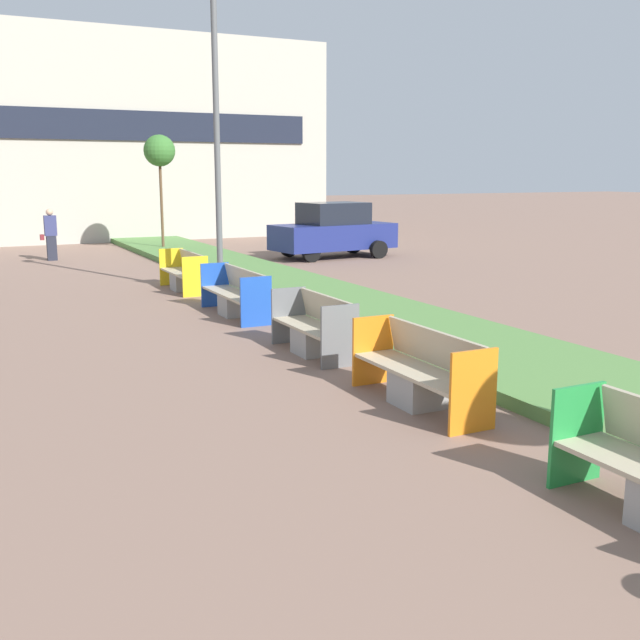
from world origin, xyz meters
TOP-DOWN VIEW (x-y plane):
  - planter_grass_strip at (3.20, 12.00)m, footprint 2.80×120.00m
  - building_backdrop at (4.00, 37.95)m, footprint 15.57×8.05m
  - bench_orange_frame at (0.94, 9.76)m, footprint 0.65×2.23m
  - bench_grey_frame at (0.94, 12.75)m, footprint 0.65×1.91m
  - bench_blue_frame at (0.94, 16.40)m, footprint 0.65×2.46m
  - bench_yellow_frame at (0.94, 20.09)m, footprint 0.65×2.13m
  - street_lamp_post at (1.55, 19.17)m, footprint 0.24×0.44m
  - sapling_tree_far at (2.84, 29.50)m, footprint 1.13×1.13m
  - pedestrian_walking at (-1.19, 28.29)m, footprint 0.53×0.24m
  - parked_car_distant at (7.54, 24.97)m, footprint 4.38×2.26m

SIDE VIEW (x-z plane):
  - planter_grass_strip at x=3.20m, z-range 0.00..0.18m
  - bench_grey_frame at x=0.94m, z-range -0.11..0.83m
  - bench_yellow_frame at x=0.94m, z-range -0.10..0.84m
  - bench_orange_frame at x=0.94m, z-range -0.10..0.84m
  - bench_blue_frame at x=0.94m, z-range -0.09..0.85m
  - pedestrian_walking at x=-1.19m, z-range 0.01..1.71m
  - parked_car_distant at x=7.54m, z-range -0.02..1.84m
  - sapling_tree_far at x=2.84m, z-range 1.49..5.67m
  - street_lamp_post at x=1.55m, z-range 0.38..7.74m
  - building_backdrop at x=4.00m, z-range 0.00..8.62m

